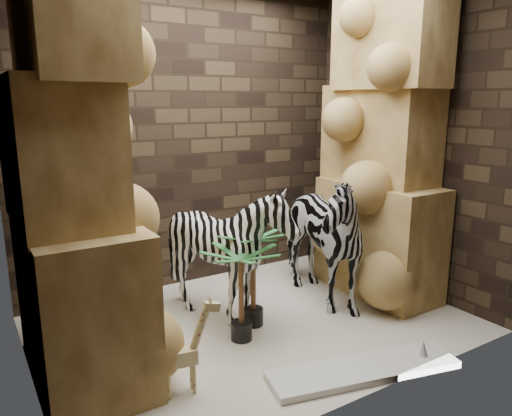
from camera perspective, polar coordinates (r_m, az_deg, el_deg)
floor at (r=4.25m, az=-0.04°, el=-13.60°), size 3.50×3.50×0.00m
wall_back at (r=4.93m, az=-7.84°, el=8.11°), size 3.50×0.00×3.50m
wall_front at (r=2.86m, az=13.41°, el=4.67°), size 3.50×0.00×3.50m
wall_left at (r=3.27m, az=-27.16°, el=4.58°), size 0.00×3.00×3.00m
wall_right at (r=4.98m, az=17.45°, el=7.70°), size 0.00×3.00×3.00m
rock_pillar_left at (r=3.31m, az=-21.13°, el=5.22°), size 0.68×1.30×3.00m
rock_pillar_right at (r=4.74m, az=14.82°, el=7.63°), size 0.58×1.25×3.00m
zebra_right at (r=4.51m, az=6.83°, el=-1.95°), size 0.85×1.35×1.50m
zebra_left at (r=4.13m, az=-3.35°, el=-6.08°), size 1.37×1.50×1.11m
giraffe_toy at (r=3.25m, az=-9.09°, el=-16.03°), size 0.35×0.17×0.66m
palm_front at (r=4.07m, az=-0.33°, el=-8.20°), size 0.36×0.36×0.86m
palm_back at (r=3.85m, az=-1.76°, el=-10.18°), size 0.36×0.36×0.77m
surfboard at (r=3.66m, az=12.67°, el=-18.17°), size 1.43×0.66×0.05m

